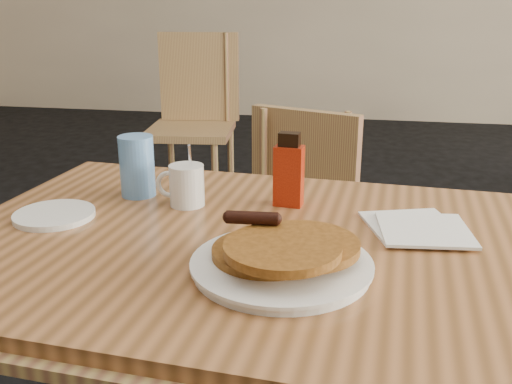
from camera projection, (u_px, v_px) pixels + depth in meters
main_table at (264, 259)px, 1.08m from camera, size 1.31×0.93×0.75m
chair_main_far at (300, 219)px, 1.85m from camera, size 0.49×0.50×0.84m
chair_wall_extra at (195, 107)px, 3.22m from camera, size 0.50×0.50×1.01m
pancake_plate at (282, 257)px, 0.94m from camera, size 0.30×0.30×0.09m
coffee_mug at (186, 184)px, 1.23m from camera, size 0.11×0.08×0.14m
syrup_bottle at (289, 172)px, 1.23m from camera, size 0.06×0.04×0.16m
napkin_stack at (418, 228)px, 1.11m from camera, size 0.22×0.23×0.01m
blue_tumbler at (137, 166)px, 1.29m from camera, size 0.10×0.10×0.14m
side_saucer at (54, 215)px, 1.17m from camera, size 0.20×0.20×0.01m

